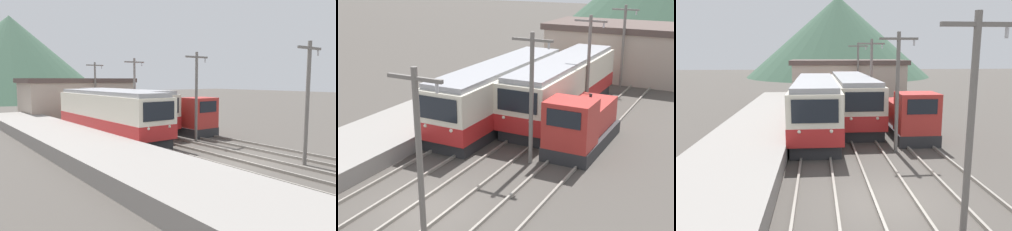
{
  "view_description": "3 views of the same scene",
  "coord_description": "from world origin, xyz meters",
  "views": [
    {
      "loc": [
        -13.87,
        -11.23,
        4.38
      ],
      "look_at": [
        0.6,
        7.83,
        1.74
      ],
      "focal_mm": 35.0,
      "sensor_mm": 36.0,
      "label": 1
    },
    {
      "loc": [
        10.37,
        -13.01,
        9.14
      ],
      "look_at": [
        -0.05,
        6.77,
        1.9
      ],
      "focal_mm": 50.0,
      "sensor_mm": 36.0,
      "label": 2
    },
    {
      "loc": [
        -2.48,
        -10.8,
        5.19
      ],
      "look_at": [
        -0.96,
        7.66,
        1.68
      ],
      "focal_mm": 35.0,
      "sensor_mm": 36.0,
      "label": 3
    }
  ],
  "objects": [
    {
      "name": "catenary_mast_distant",
      "position": [
        1.71,
        22.62,
        3.45
      ],
      "size": [
        2.0,
        0.2,
        6.29
      ],
      "color": "slate",
      "rests_on": "ground"
    },
    {
      "name": "ground_plane",
      "position": [
        0.0,
        0.0,
        0.0
      ],
      "size": [
        200.0,
        200.0,
        0.0
      ],
      "primitive_type": "plane",
      "color": "#47423D"
    },
    {
      "name": "track_left",
      "position": [
        -2.6,
        0.0,
        0.07
      ],
      "size": [
        1.54,
        60.0,
        0.14
      ],
      "color": "gray",
      "rests_on": "ground"
    },
    {
      "name": "catenary_mast_far",
      "position": [
        1.71,
        14.29,
        3.45
      ],
      "size": [
        2.0,
        0.2,
        6.29
      ],
      "color": "slate",
      "rests_on": "ground"
    },
    {
      "name": "platform_left",
      "position": [
        -6.25,
        0.0,
        0.43
      ],
      "size": [
        4.5,
        54.0,
        0.85
      ],
      "primitive_type": "cube",
      "color": "gray",
      "rests_on": "ground"
    },
    {
      "name": "shunting_locomotive",
      "position": [
        3.2,
        8.97,
        1.21
      ],
      "size": [
        2.4,
        6.04,
        3.0
      ],
      "color": "#28282B",
      "rests_on": "ground"
    },
    {
      "name": "station_building",
      "position": [
        0.99,
        26.0,
        2.28
      ],
      "size": [
        12.6,
        6.3,
        4.51
      ],
      "color": "#AD9E8E",
      "rests_on": "ground"
    },
    {
      "name": "track_right",
      "position": [
        3.2,
        0.0,
        0.07
      ],
      "size": [
        1.54,
        60.0,
        0.14
      ],
      "color": "gray",
      "rests_on": "ground"
    },
    {
      "name": "commuter_train_center",
      "position": [
        0.2,
        14.01,
        1.65
      ],
      "size": [
        2.84,
        13.15,
        3.53
      ],
      "color": "#28282B",
      "rests_on": "ground"
    },
    {
      "name": "catenary_mast_near",
      "position": [
        1.71,
        -2.36,
        3.45
      ],
      "size": [
        2.0,
        0.2,
        6.29
      ],
      "color": "slate",
      "rests_on": "ground"
    },
    {
      "name": "mountain_backdrop",
      "position": [
        2.57,
        67.32,
        9.07
      ],
      "size": [
        42.05,
        42.05,
        18.14
      ],
      "color": "#3D5B47",
      "rests_on": "ground"
    },
    {
      "name": "commuter_train_left",
      "position": [
        -2.6,
        10.95,
        1.66
      ],
      "size": [
        2.84,
        13.03,
        3.56
      ],
      "color": "#28282B",
      "rests_on": "ground"
    },
    {
      "name": "track_center",
      "position": [
        0.2,
        0.0,
        0.07
      ],
      "size": [
        1.54,
        60.0,
        0.14
      ],
      "color": "gray",
      "rests_on": "ground"
    },
    {
      "name": "catenary_mast_mid",
      "position": [
        1.71,
        5.97,
        3.45
      ],
      "size": [
        2.0,
        0.2,
        6.29
      ],
      "color": "slate",
      "rests_on": "ground"
    }
  ]
}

